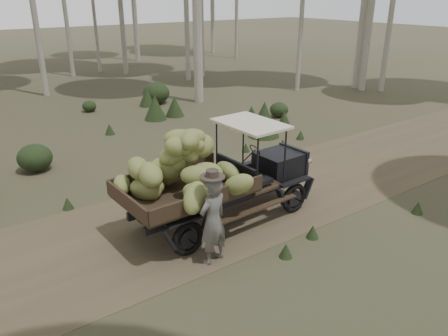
{
  "coord_description": "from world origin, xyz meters",
  "views": [
    {
      "loc": [
        -5.07,
        -7.65,
        4.86
      ],
      "look_at": [
        0.07,
        -0.41,
        1.24
      ],
      "focal_mm": 35.0,
      "sensor_mm": 36.0,
      "label": 1
    }
  ],
  "objects": [
    {
      "name": "ground",
      "position": [
        0.0,
        0.0,
        0.0
      ],
      "size": [
        120.0,
        120.0,
        0.0
      ],
      "primitive_type": "plane",
      "color": "#473D2B",
      "rests_on": "ground"
    },
    {
      "name": "dirt_track",
      "position": [
        0.0,
        0.0,
        0.0
      ],
      "size": [
        70.0,
        4.0,
        0.01
      ],
      "primitive_type": "cube",
      "color": "brown",
      "rests_on": "ground"
    },
    {
      "name": "banana_truck",
      "position": [
        -0.61,
        -0.39,
        1.4
      ],
      "size": [
        4.8,
        2.48,
        2.38
      ],
      "rotation": [
        0.0,
        0.0,
        0.04
      ],
      "color": "black",
      "rests_on": "ground"
    },
    {
      "name": "undergrowth",
      "position": [
        -1.99,
        2.38,
        0.49
      ],
      "size": [
        19.89,
        19.54,
        1.33
      ],
      "color": "#233319",
      "rests_on": "ground"
    },
    {
      "name": "farmer",
      "position": [
        -1.1,
        -1.69,
        0.9
      ],
      "size": [
        0.71,
        0.55,
        1.9
      ],
      "rotation": [
        0.0,
        0.0,
        3.34
      ],
      "color": "#56544F",
      "rests_on": "ground"
    }
  ]
}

